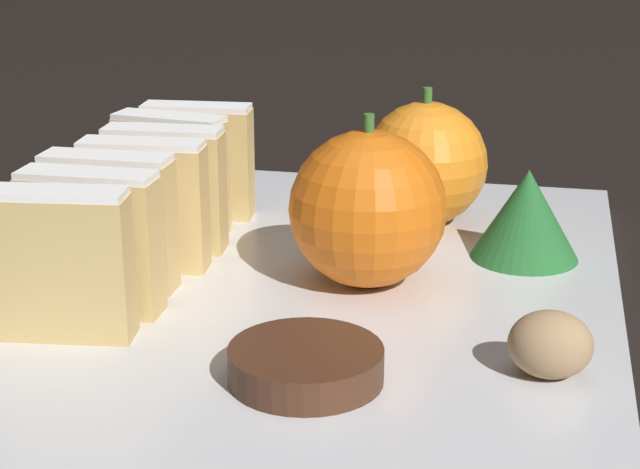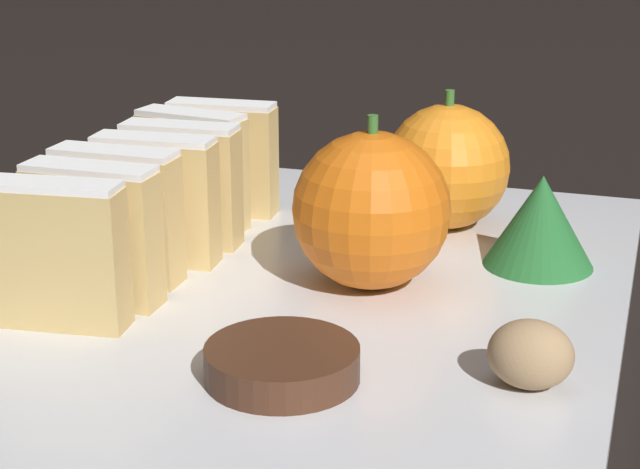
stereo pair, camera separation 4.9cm
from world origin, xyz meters
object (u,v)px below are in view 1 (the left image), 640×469
(walnut, at_px, (550,344))
(orange_near, at_px, (368,209))
(orange_far, at_px, (425,163))
(chocolate_cookie, at_px, (306,364))

(walnut, bearing_deg, orange_near, 135.94)
(orange_far, height_order, walnut, orange_far)
(walnut, xyz_separation_m, chocolate_cookie, (-0.09, -0.02, -0.01))
(orange_near, relative_size, walnut, 2.50)
(orange_near, bearing_deg, walnut, -44.06)
(orange_far, bearing_deg, chocolate_cookie, -95.74)
(orange_near, distance_m, walnut, 0.12)
(chocolate_cookie, bearing_deg, orange_near, 87.15)
(orange_near, height_order, walnut, orange_near)
(walnut, distance_m, chocolate_cookie, 0.09)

